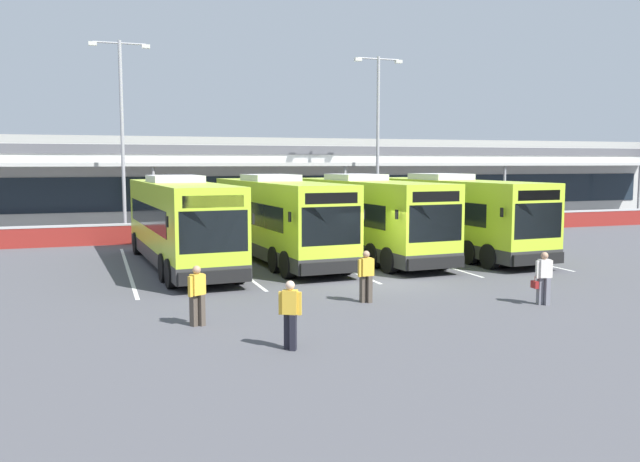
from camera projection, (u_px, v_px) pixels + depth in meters
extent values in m
plane|color=#4C4C51|center=(376.00, 282.00, 24.02)|extent=(200.00, 200.00, 0.00)
cube|color=#B7B7B2|center=(230.00, 184.00, 49.15)|extent=(70.00, 10.00, 5.50)
cube|color=#19232D|center=(245.00, 192.00, 44.47)|extent=(66.00, 0.08, 2.20)
cube|color=#4C4C51|center=(244.00, 150.00, 44.17)|extent=(68.00, 0.08, 0.60)
cube|color=beige|center=(249.00, 164.00, 42.88)|extent=(67.00, 3.00, 0.24)
cube|color=gray|center=(230.00, 143.00, 48.84)|extent=(70.00, 10.00, 0.50)
cylinder|color=#999999|center=(154.00, 199.00, 39.98)|extent=(0.20, 0.20, 4.20)
cylinder|color=#999999|center=(345.00, 196.00, 43.96)|extent=(0.20, 0.20, 4.20)
cylinder|color=#999999|center=(504.00, 193.00, 47.95)|extent=(0.20, 0.20, 4.20)
cylinder|color=#999999|center=(639.00, 191.00, 51.93)|extent=(0.20, 0.20, 4.20)
cube|color=maroon|center=(273.00, 230.00, 37.62)|extent=(60.00, 0.36, 1.00)
cube|color=#B2B2B2|center=(273.00, 220.00, 37.56)|extent=(60.00, 0.40, 0.10)
cube|color=#B7DB2D|center=(180.00, 221.00, 27.24)|extent=(3.30, 12.14, 3.19)
cube|color=#333333|center=(181.00, 253.00, 27.38)|extent=(3.33, 12.16, 0.56)
cube|color=black|center=(178.00, 215.00, 27.58)|extent=(3.18, 9.74, 0.96)
cube|color=black|center=(214.00, 232.00, 21.76)|extent=(2.31, 0.25, 1.40)
cube|color=black|center=(213.00, 201.00, 21.65)|extent=(2.05, 0.21, 0.40)
cube|color=silver|center=(175.00, 179.00, 27.98)|extent=(2.22, 2.92, 0.28)
cube|color=black|center=(215.00, 277.00, 21.81)|extent=(2.46, 0.31, 0.44)
cube|color=black|center=(253.00, 219.00, 22.60)|extent=(0.09, 0.12, 0.36)
cube|color=black|center=(167.00, 222.00, 21.49)|extent=(0.09, 0.12, 0.36)
cylinder|color=black|center=(188.00, 241.00, 32.07)|extent=(0.39, 1.06, 1.04)
cylinder|color=black|center=(137.00, 243.00, 31.16)|extent=(0.39, 1.06, 1.04)
cylinder|color=black|center=(228.00, 264.00, 24.90)|extent=(0.39, 1.06, 1.04)
cylinder|color=black|center=(164.00, 268.00, 23.99)|extent=(0.39, 1.06, 1.04)
cylinder|color=black|center=(238.00, 269.00, 23.61)|extent=(0.39, 1.06, 1.04)
cylinder|color=black|center=(171.00, 273.00, 22.70)|extent=(0.39, 1.06, 1.04)
cube|color=#B7DB2D|center=(278.00, 217.00, 29.19)|extent=(3.30, 12.14, 3.19)
cube|color=#333333|center=(278.00, 247.00, 29.33)|extent=(3.33, 12.16, 0.56)
cube|color=black|center=(275.00, 211.00, 29.53)|extent=(3.18, 9.74, 0.96)
cube|color=black|center=(331.00, 226.00, 23.71)|extent=(2.31, 0.25, 1.40)
cube|color=black|center=(331.00, 198.00, 23.59)|extent=(2.05, 0.21, 0.40)
cube|color=silver|center=(270.00, 178.00, 29.93)|extent=(2.22, 2.92, 0.28)
cube|color=black|center=(332.00, 268.00, 23.76)|extent=(2.46, 0.31, 0.44)
cube|color=black|center=(363.00, 214.00, 24.55)|extent=(0.09, 0.12, 0.36)
cube|color=black|center=(290.00, 217.00, 23.44)|extent=(0.09, 0.12, 0.36)
cylinder|color=black|center=(271.00, 236.00, 34.02)|extent=(0.39, 1.06, 1.04)
cylinder|color=black|center=(226.00, 239.00, 33.11)|extent=(0.39, 1.06, 1.04)
cylinder|color=black|center=(331.00, 256.00, 26.85)|extent=(0.39, 1.06, 1.04)
cylinder|color=black|center=(275.00, 260.00, 25.94)|extent=(0.39, 1.06, 1.04)
cylinder|color=black|center=(345.00, 261.00, 25.56)|extent=(0.39, 1.06, 1.04)
cylinder|color=black|center=(287.00, 265.00, 24.65)|extent=(0.39, 1.06, 1.04)
cube|color=#B7DB2D|center=(365.00, 215.00, 30.28)|extent=(3.30, 12.14, 3.19)
cube|color=#333333|center=(365.00, 244.00, 30.42)|extent=(3.33, 12.16, 0.56)
cube|color=black|center=(361.00, 209.00, 30.62)|extent=(3.18, 9.74, 0.96)
cube|color=black|center=(435.00, 223.00, 24.80)|extent=(2.31, 0.25, 1.40)
cube|color=black|center=(436.00, 197.00, 24.68)|extent=(2.05, 0.21, 0.40)
cube|color=silver|center=(356.00, 177.00, 31.02)|extent=(2.22, 2.92, 0.28)
cube|color=black|center=(436.00, 263.00, 24.85)|extent=(2.46, 0.31, 0.44)
cube|color=black|center=(463.00, 212.00, 25.64)|extent=(0.09, 0.12, 0.36)
cube|color=black|center=(397.00, 214.00, 24.53)|extent=(0.09, 0.12, 0.36)
cylinder|color=black|center=(346.00, 234.00, 35.11)|extent=(0.39, 1.06, 1.04)
cylinder|color=black|center=(304.00, 236.00, 34.20)|extent=(0.39, 1.06, 1.04)
cylinder|color=black|center=(423.00, 253.00, 27.94)|extent=(0.39, 1.06, 1.04)
cylinder|color=black|center=(373.00, 256.00, 27.03)|extent=(0.39, 1.06, 1.04)
cylinder|color=black|center=(442.00, 257.00, 26.65)|extent=(0.39, 1.06, 1.04)
cylinder|color=black|center=(389.00, 260.00, 25.74)|extent=(0.39, 1.06, 1.04)
cube|color=#B7DB2D|center=(452.00, 214.00, 31.30)|extent=(3.30, 12.14, 3.19)
cube|color=#333333|center=(451.00, 241.00, 31.43)|extent=(3.33, 12.16, 0.56)
cube|color=black|center=(447.00, 208.00, 31.64)|extent=(3.18, 9.74, 0.96)
cube|color=black|center=(538.00, 221.00, 25.81)|extent=(2.31, 0.25, 1.40)
cube|color=black|center=(539.00, 195.00, 25.70)|extent=(2.05, 0.21, 0.40)
cube|color=silver|center=(441.00, 177.00, 32.04)|extent=(2.22, 2.92, 0.28)
cube|color=black|center=(538.00, 259.00, 25.87)|extent=(2.46, 0.31, 0.44)
cube|color=black|center=(561.00, 210.00, 26.65)|extent=(0.09, 0.12, 0.36)
cube|color=black|center=(502.00, 212.00, 25.55)|extent=(0.09, 0.12, 0.36)
cylinder|color=black|center=(422.00, 232.00, 36.12)|extent=(0.39, 1.06, 1.04)
cylinder|color=black|center=(383.00, 234.00, 35.21)|extent=(0.39, 1.06, 1.04)
cylinder|color=black|center=(515.00, 249.00, 28.95)|extent=(0.39, 1.06, 1.04)
cylinder|color=black|center=(470.00, 252.00, 28.05)|extent=(0.39, 1.06, 1.04)
cylinder|color=black|center=(537.00, 254.00, 27.67)|extent=(0.39, 1.06, 1.04)
cylinder|color=black|center=(490.00, 257.00, 26.76)|extent=(0.39, 1.06, 1.04)
cube|color=silver|center=(128.00, 269.00, 26.97)|extent=(0.14, 13.00, 0.01)
cube|color=silver|center=(229.00, 264.00, 28.32)|extent=(0.14, 13.00, 0.01)
cube|color=silver|center=(322.00, 259.00, 29.67)|extent=(0.14, 13.00, 0.01)
cube|color=silver|center=(406.00, 255.00, 31.02)|extent=(0.14, 13.00, 0.01)
cube|color=silver|center=(484.00, 251.00, 32.37)|extent=(0.14, 13.00, 0.01)
cube|color=slate|center=(540.00, 291.00, 20.17)|extent=(0.16, 0.19, 0.84)
cube|color=slate|center=(547.00, 291.00, 20.09)|extent=(0.16, 0.19, 0.84)
cube|color=silver|center=(544.00, 268.00, 20.05)|extent=(0.36, 0.25, 0.56)
cube|color=silver|center=(538.00, 270.00, 20.01)|extent=(0.10, 0.11, 0.54)
cube|color=silver|center=(551.00, 269.00, 20.11)|extent=(0.10, 0.11, 0.54)
sphere|color=tan|center=(545.00, 256.00, 20.01)|extent=(0.22, 0.22, 0.22)
cube|color=maroon|center=(535.00, 285.00, 20.06)|extent=(0.15, 0.29, 0.22)
cylinder|color=maroon|center=(535.00, 279.00, 20.04)|extent=(0.02, 0.02, 0.16)
cube|color=#4C4238|center=(194.00, 311.00, 17.48)|extent=(0.21, 0.23, 0.84)
cube|color=#4C4238|center=(201.00, 310.00, 17.53)|extent=(0.21, 0.23, 0.84)
cube|color=gold|center=(197.00, 284.00, 17.43)|extent=(0.40, 0.36, 0.56)
cube|color=gold|center=(190.00, 287.00, 17.27)|extent=(0.13, 0.13, 0.54)
cube|color=gold|center=(203.00, 284.00, 17.60)|extent=(0.13, 0.13, 0.54)
sphere|color=tan|center=(197.00, 270.00, 17.39)|extent=(0.22, 0.22, 0.22)
cube|color=#4C4238|center=(363.00, 289.00, 20.46)|extent=(0.16, 0.20, 0.84)
cube|color=#4C4238|center=(369.00, 289.00, 20.42)|extent=(0.16, 0.20, 0.84)
cube|color=gold|center=(366.00, 267.00, 20.37)|extent=(0.36, 0.26, 0.56)
cube|color=gold|center=(360.00, 268.00, 20.27)|extent=(0.10, 0.11, 0.54)
cube|color=gold|center=(372.00, 267.00, 20.46)|extent=(0.10, 0.11, 0.54)
sphere|color=tan|center=(366.00, 254.00, 20.33)|extent=(0.22, 0.22, 0.22)
cube|color=black|center=(287.00, 331.00, 15.38)|extent=(0.21, 0.22, 0.84)
cube|color=black|center=(293.00, 332.00, 15.23)|extent=(0.21, 0.22, 0.84)
cube|color=gold|center=(290.00, 302.00, 15.23)|extent=(0.40, 0.35, 0.56)
cube|color=gold|center=(281.00, 303.00, 15.27)|extent=(0.13, 0.13, 0.54)
cube|color=gold|center=(300.00, 303.00, 15.20)|extent=(0.13, 0.13, 0.54)
sphere|color=#DBB293|center=(290.00, 285.00, 15.19)|extent=(0.22, 0.22, 0.22)
cylinder|color=#9E9EA3|center=(122.00, 141.00, 36.85)|extent=(0.20, 0.20, 11.00)
cylinder|color=#9E9EA3|center=(119.00, 43.00, 36.29)|extent=(2.80, 0.10, 0.10)
cube|color=silver|center=(93.00, 44.00, 35.85)|extent=(0.44, 0.28, 0.20)
cube|color=silver|center=(146.00, 46.00, 36.75)|extent=(0.44, 0.28, 0.20)
cylinder|color=#9E9EA3|center=(378.00, 144.00, 42.41)|extent=(0.20, 0.20, 11.00)
cylinder|color=#9E9EA3|center=(379.00, 59.00, 41.85)|extent=(2.80, 0.10, 0.10)
cube|color=silver|center=(358.00, 59.00, 41.41)|extent=(0.44, 0.28, 0.20)
cube|color=silver|center=(399.00, 62.00, 42.31)|extent=(0.44, 0.28, 0.20)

